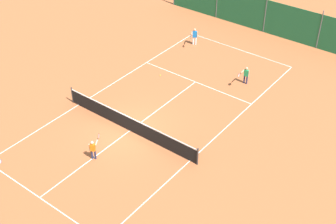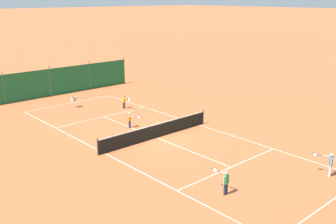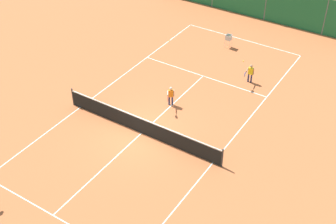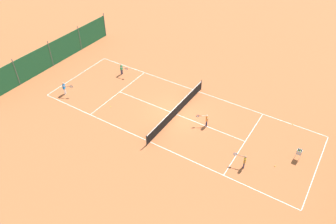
# 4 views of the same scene
# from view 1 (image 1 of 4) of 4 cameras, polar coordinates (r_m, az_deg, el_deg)

# --- Properties ---
(ground_plane) EXTENTS (600.00, 600.00, 0.00)m
(ground_plane) POSITION_cam_1_polar(r_m,az_deg,el_deg) (26.11, -4.67, -2.28)
(ground_plane) COLOR #B25B33
(court_line_markings) EXTENTS (8.25, 23.85, 0.01)m
(court_line_markings) POSITION_cam_1_polar(r_m,az_deg,el_deg) (26.11, -4.67, -2.28)
(court_line_markings) COLOR white
(court_line_markings) RESTS_ON ground
(tennis_net) EXTENTS (9.18, 0.08, 1.06)m
(tennis_net) POSITION_cam_1_polar(r_m,az_deg,el_deg) (25.80, -4.72, -1.41)
(tennis_net) COLOR #2D2D2D
(tennis_net) RESTS_ON ground
(windscreen_fence_far) EXTENTS (17.28, 0.08, 2.90)m
(windscreen_fence_far) POSITION_cam_1_polar(r_m,az_deg,el_deg) (36.66, 11.75, 11.38)
(windscreen_fence_far) COLOR #1E6038
(windscreen_fence_far) RESTS_ON ground
(player_near_baseline) EXTENTS (0.47, 1.09, 1.28)m
(player_near_baseline) POSITION_cam_1_polar(r_m,az_deg,el_deg) (34.30, 3.25, 9.29)
(player_near_baseline) COLOR white
(player_near_baseline) RESTS_ON ground
(player_near_service) EXTENTS (0.51, 0.98, 1.15)m
(player_near_service) POSITION_cam_1_polar(r_m,az_deg,el_deg) (24.14, -9.10, -4.35)
(player_near_service) COLOR #23284C
(player_near_service) RESTS_ON ground
(player_far_service) EXTENTS (0.41, 1.02, 1.20)m
(player_far_service) POSITION_cam_1_polar(r_m,az_deg,el_deg) (30.04, 9.45, 4.56)
(player_far_service) COLOR #23284C
(player_far_service) RESTS_ON ground
(tennis_ball_alley_right) EXTENTS (0.07, 0.07, 0.07)m
(tennis_ball_alley_right) POSITION_cam_1_polar(r_m,az_deg,el_deg) (30.81, -0.96, 4.49)
(tennis_ball_alley_right) COLOR #CCE033
(tennis_ball_alley_right) RESTS_ON ground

